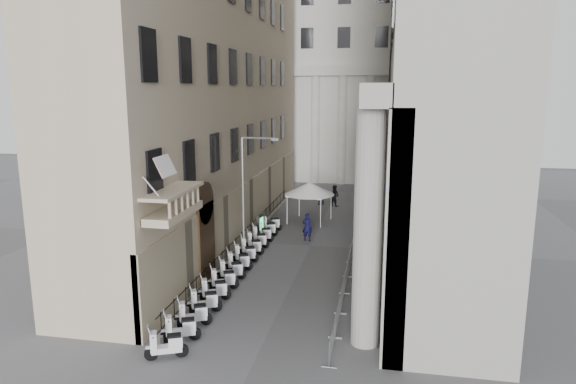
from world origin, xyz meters
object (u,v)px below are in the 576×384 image
(security_tent, at_px, (307,188))
(info_kiosk, at_px, (260,226))
(pedestrian_b, at_px, (334,196))
(pedestrian_a, at_px, (307,227))
(scooter_0, at_px, (167,358))
(street_lamp, at_px, (247,186))

(security_tent, relative_size, info_kiosk, 2.45)
(security_tent, height_order, info_kiosk, security_tent)
(security_tent, relative_size, pedestrian_b, 2.02)
(info_kiosk, bearing_deg, pedestrian_b, 77.28)
(pedestrian_a, bearing_deg, scooter_0, 88.89)
(pedestrian_b, bearing_deg, scooter_0, 112.31)
(info_kiosk, xyz_separation_m, pedestrian_b, (4.32, 10.89, 0.16))
(pedestrian_b, bearing_deg, pedestrian_a, 116.06)
(info_kiosk, height_order, pedestrian_a, pedestrian_a)
(scooter_0, xyz_separation_m, info_kiosk, (-0.45, 17.46, 0.83))
(security_tent, bearing_deg, info_kiosk, -116.49)
(pedestrian_a, bearing_deg, street_lamp, 57.80)
(security_tent, height_order, pedestrian_b, security_tent)
(security_tent, xyz_separation_m, info_kiosk, (-2.65, -5.32, -1.89))
(scooter_0, bearing_deg, street_lamp, -22.38)
(pedestrian_a, bearing_deg, info_kiosk, 2.82)
(security_tent, distance_m, pedestrian_b, 6.07)
(security_tent, xyz_separation_m, pedestrian_b, (1.67, 5.57, -1.73))
(street_lamp, relative_size, info_kiosk, 4.70)
(scooter_0, height_order, pedestrian_a, pedestrian_a)
(info_kiosk, relative_size, pedestrian_b, 0.83)
(street_lamp, xyz_separation_m, pedestrian_b, (4.11, 15.05, -3.57))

